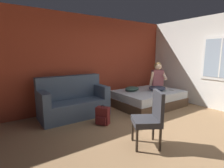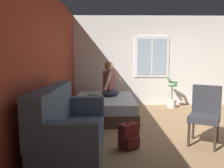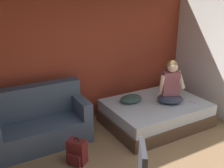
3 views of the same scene
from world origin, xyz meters
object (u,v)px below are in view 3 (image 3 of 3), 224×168
object	(u,v)px
backpack	(77,152)
throw_pillow	(131,99)
couch	(39,123)
cell_phone	(192,102)
person_seated	(171,86)
bed	(155,113)

from	to	relation	value
backpack	throw_pillow	size ratio (longest dim) A/B	0.95
couch	cell_phone	distance (m)	3.03
couch	person_seated	size ratio (longest dim) A/B	1.95
person_seated	cell_phone	size ratio (longest dim) A/B	6.08
bed	throw_pillow	xyz separation A→B (m)	(-0.44, 0.27, 0.31)
couch	backpack	size ratio (longest dim) A/B	3.72
bed	cell_phone	size ratio (longest dim) A/B	13.95
bed	couch	world-z (taller)	couch
couch	backpack	xyz separation A→B (m)	(0.34, -0.90, -0.20)
couch	throw_pillow	world-z (taller)	couch
cell_phone	person_seated	bearing A→B (deg)	127.64
couch	cell_phone	world-z (taller)	couch
couch	backpack	bearing A→B (deg)	-69.15
person_seated	bed	bearing A→B (deg)	152.83
throw_pillow	cell_phone	bearing A→B (deg)	-30.53
throw_pillow	couch	bearing A→B (deg)	173.62
bed	person_seated	distance (m)	0.66
backpack	cell_phone	world-z (taller)	cell_phone
person_seated	cell_phone	world-z (taller)	person_seated
person_seated	throw_pillow	distance (m)	0.84
backpack	person_seated	bearing A→B (deg)	7.86
cell_phone	backpack	bearing A→B (deg)	160.75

